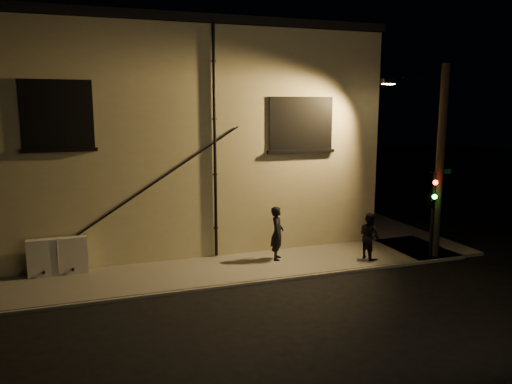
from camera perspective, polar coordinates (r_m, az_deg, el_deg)
name	(u,v)px	position (r m, az deg, el deg)	size (l,w,h in m)	color
ground	(292,279)	(16.80, 4.10, -9.91)	(90.00, 90.00, 0.00)	black
sidewalk	(277,241)	(21.10, 2.43, -5.58)	(21.00, 16.00, 0.12)	#64635A
building	(157,133)	(23.75, -11.28, 6.62)	(16.20, 12.23, 8.80)	#C4BB8D
utility_cabinet	(58,256)	(17.92, -21.71, -6.85)	(1.88, 0.32, 1.24)	silver
pedestrian_a	(277,233)	(18.17, 2.44, -4.72)	(0.72, 0.47, 1.96)	black
pedestrian_b	(369,236)	(18.75, 12.83, -4.90)	(0.83, 0.65, 1.71)	black
traffic_signal	(431,199)	(19.17, 19.36, -0.81)	(1.13, 1.88, 3.26)	black
streetlamp_pole	(437,158)	(19.29, 19.97, 3.67)	(2.02, 1.39, 7.14)	black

